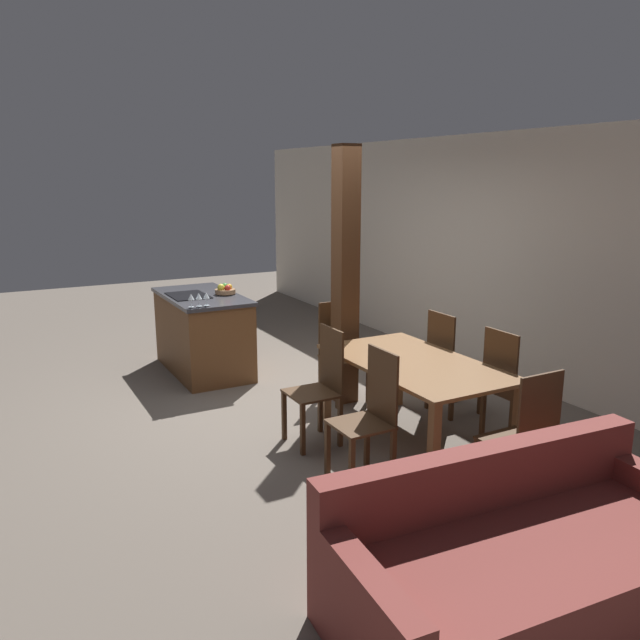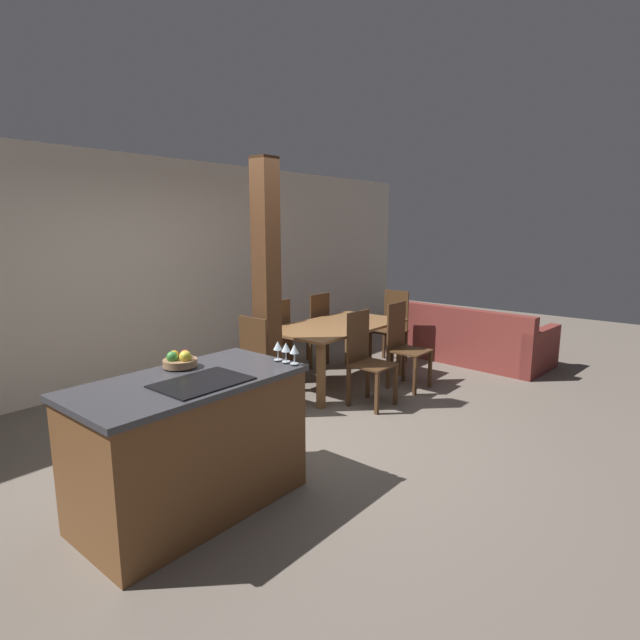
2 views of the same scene
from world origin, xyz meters
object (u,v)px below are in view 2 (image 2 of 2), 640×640
kitchen_island (191,444)px  wine_glass_far (278,346)px  wine_glass_middle (286,348)px  couch (469,341)px  dining_chair_near_left (366,357)px  dining_chair_far_left (273,339)px  dining_chair_far_right (314,329)px  wine_glass_near (294,350)px  timber_post (267,288)px  fruit_bowl (180,360)px  dining_chair_near_right (404,344)px  dining_chair_head_end (262,363)px  dining_chair_foot_end (392,326)px  dining_table (337,332)px

kitchen_island → wine_glass_far: bearing=-13.3°
kitchen_island → wine_glass_middle: bearing=-19.6°
couch → dining_chair_near_left: bearing=91.8°
dining_chair_far_left → dining_chair_far_right: bearing=-180.0°
wine_glass_middle → dining_chair_far_left: (1.72, 1.88, -0.51)m
wine_glass_near → wine_glass_far: bearing=90.0°
kitchen_island → wine_glass_middle: wine_glass_middle is taller
wine_glass_middle → timber_post: timber_post is taller
wine_glass_far → dining_chair_far_left: bearing=46.2°
fruit_bowl → dining_chair_near_right: size_ratio=0.23×
wine_glass_near → dining_chair_head_end: (0.87, 1.26, -0.51)m
dining_chair_far_right → dining_chair_far_left: bearing=0.0°
wine_glass_far → dining_chair_far_right: 3.11m
wine_glass_far → dining_chair_head_end: 1.49m
dining_chair_near_right → wine_glass_far: bearing=-170.7°
dining_chair_foot_end → dining_chair_far_left: bearing=-113.2°
couch → dining_chair_head_end: bearing=80.5°
kitchen_island → dining_chair_far_right: (3.16, 1.64, 0.05)m
dining_table → timber_post: bearing=-179.9°
timber_post → wine_glass_far: bearing=-131.1°
dining_chair_near_left → timber_post: size_ratio=0.39×
wine_glass_near → dining_chair_near_right: (2.49, 0.57, -0.51)m
kitchen_island → dining_chair_far_right: bearing=27.4°
wine_glass_near → kitchen_island: bearing=154.5°
wine_glass_middle → timber_post: size_ratio=0.06×
dining_table → dining_chair_far_right: bearing=61.0°
wine_glass_far → dining_chair_head_end: wine_glass_far is taller
wine_glass_far → timber_post: 1.48m
timber_post → wine_glass_middle: bearing=-129.1°
dining_table → dining_chair_far_right: dining_chair_far_right is taller
fruit_bowl → dining_chair_head_end: size_ratio=0.23×
dining_chair_head_end → dining_chair_foot_end: (2.47, 0.00, 0.00)m
dining_chair_far_right → dining_chair_foot_end: same height
couch → timber_post: (-3.18, 0.79, 0.99)m
dining_chair_near_left → dining_chair_far_left: (0.00, 1.39, 0.00)m
fruit_bowl → wine_glass_far: wine_glass_far is taller
kitchen_island → dining_chair_near_right: (3.16, 0.25, 0.05)m
wine_glass_middle → dining_chair_foot_end: 3.58m
wine_glass_near → wine_glass_far: same height
kitchen_island → dining_chair_far_right: 3.56m
fruit_bowl → dining_chair_head_end: 1.65m
kitchen_island → wine_glass_near: wine_glass_near is taller
dining_table → dining_chair_near_right: 0.80m
dining_chair_near_right → couch: size_ratio=0.46×
dining_chair_far_left → couch: bearing=148.3°
dining_chair_near_right → dining_chair_head_end: (-1.62, 0.69, 0.00)m
dining_chair_near_left → dining_chair_far_left: 1.39m
couch → fruit_bowl: bearing=93.1°
wine_glass_far → dining_chair_near_right: wine_glass_far is taller
dining_chair_near_right → dining_chair_far_right: (0.00, 1.39, 0.00)m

